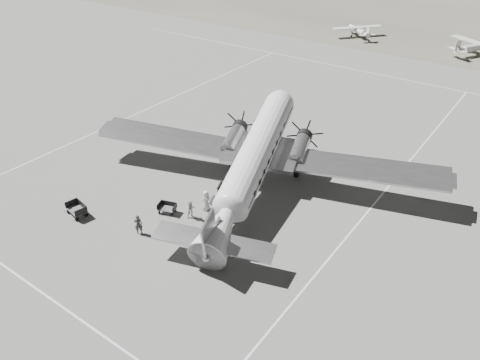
# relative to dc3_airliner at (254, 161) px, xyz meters

# --- Properties ---
(ground) EXTENTS (260.00, 260.00, 0.00)m
(ground) POSITION_rel_dc3_airliner_xyz_m (-2.66, -4.07, -3.06)
(ground) COLOR slate
(ground) RESTS_ON ground
(taxi_line_near) EXTENTS (60.00, 0.15, 0.01)m
(taxi_line_near) POSITION_rel_dc3_airliner_xyz_m (-2.66, -18.07, -3.06)
(taxi_line_near) COLOR silver
(taxi_line_near) RESTS_ON ground
(taxi_line_right) EXTENTS (0.15, 80.00, 0.01)m
(taxi_line_right) POSITION_rel_dc3_airliner_xyz_m (9.34, -4.07, -3.06)
(taxi_line_right) COLOR silver
(taxi_line_right) RESTS_ON ground
(taxi_line_left) EXTENTS (0.15, 60.00, 0.01)m
(taxi_line_left) POSITION_rel_dc3_airliner_xyz_m (-20.66, 5.93, -3.06)
(taxi_line_left) COLOR silver
(taxi_line_left) RESTS_ON ground
(taxi_line_horizon) EXTENTS (90.00, 0.15, 0.01)m
(taxi_line_horizon) POSITION_rel_dc3_airliner_xyz_m (-2.66, 35.93, -3.06)
(taxi_line_horizon) COLOR silver
(taxi_line_horizon) RESTS_ON ground
(grass_infield) EXTENTS (260.00, 90.00, 0.01)m
(grass_infield) POSITION_rel_dc3_airliner_xyz_m (-2.66, 90.93, -3.06)
(grass_infield) COLOR #696558
(grass_infield) RESTS_ON ground
(dc3_airliner) EXTENTS (37.29, 30.78, 6.12)m
(dc3_airliner) POSITION_rel_dc3_airliner_xyz_m (0.00, 0.00, 0.00)
(dc3_airliner) COLOR #BBBBBD
(dc3_airliner) RESTS_ON ground
(light_plane_left) EXTENTS (11.80, 12.01, 1.94)m
(light_plane_left) POSITION_rel_dc3_airliner_xyz_m (-13.44, 53.20, -2.09)
(light_plane_left) COLOR silver
(light_plane_left) RESTS_ON ground
(light_plane_right) EXTENTS (13.72, 12.98, 2.24)m
(light_plane_right) POSITION_rel_dc3_airliner_xyz_m (6.34, 53.59, -1.94)
(light_plane_right) COLOR silver
(light_plane_right) RESTS_ON ground
(baggage_cart_near) EXTENTS (1.75, 1.47, 0.84)m
(baggage_cart_near) POSITION_rel_dc3_airliner_xyz_m (-3.96, -6.67, -2.64)
(baggage_cart_near) COLOR #4F4F4F
(baggage_cart_near) RESTS_ON ground
(baggage_cart_far) EXTENTS (2.04, 1.62, 1.03)m
(baggage_cart_far) POSITION_rel_dc3_airliner_xyz_m (-9.66, -11.15, -2.55)
(baggage_cart_far) COLOR #4F4F4F
(baggage_cart_far) RESTS_ON ground
(ground_crew) EXTENTS (0.72, 0.71, 1.68)m
(ground_crew) POSITION_rel_dc3_airliner_xyz_m (-3.83, -9.91, -2.22)
(ground_crew) COLOR #2E2E2E
(ground_crew) RESTS_ON ground
(ramp_agent) EXTENTS (0.91, 0.98, 1.62)m
(ramp_agent) POSITION_rel_dc3_airliner_xyz_m (-1.89, -6.03, -2.25)
(ramp_agent) COLOR #BCBCB9
(ramp_agent) RESTS_ON ground
(passenger) EXTENTS (0.79, 1.00, 1.80)m
(passenger) POSITION_rel_dc3_airliner_xyz_m (-1.61, -4.50, -2.16)
(passenger) COLOR silver
(passenger) RESTS_ON ground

